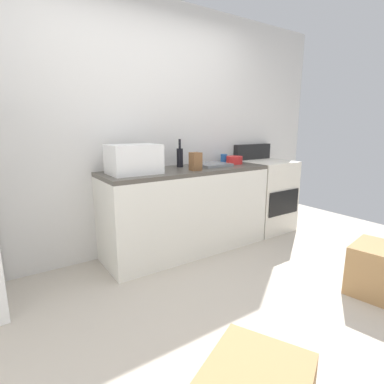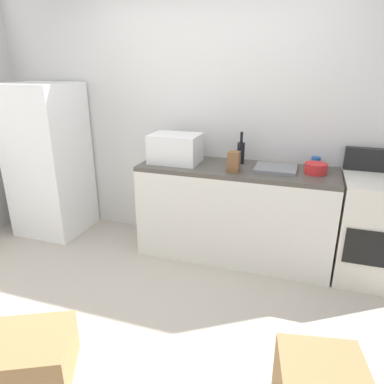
{
  "view_description": "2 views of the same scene",
  "coord_description": "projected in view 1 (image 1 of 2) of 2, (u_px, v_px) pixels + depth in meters",
  "views": [
    {
      "loc": [
        -1.39,
        -1.39,
        1.33
      ],
      "look_at": [
        0.06,
        0.74,
        0.76
      ],
      "focal_mm": 27.88,
      "sensor_mm": 36.0,
      "label": 1
    },
    {
      "loc": [
        0.9,
        -1.89,
        1.79
      ],
      "look_at": [
        0.04,
        0.68,
        0.81
      ],
      "focal_mm": 33.13,
      "sensor_mm": 36.0,
      "label": 2
    }
  ],
  "objects": [
    {
      "name": "cardboard_box_medium",
      "position": [
        383.0,
        271.0,
        2.37
      ],
      "size": [
        0.5,
        0.52,
        0.4
      ],
      "primitive_type": "cube",
      "rotation": [
        0.0,
        0.0,
        0.19
      ],
      "color": "#A37A4C",
      "rests_on": "ground_plane"
    },
    {
      "name": "wall_back",
      "position": [
        145.0,
        129.0,
        3.15
      ],
      "size": [
        5.0,
        0.1,
        2.6
      ],
      "primitive_type": "cube",
      "color": "silver",
      "rests_on": "ground_plane"
    },
    {
      "name": "sink_basin",
      "position": [
        212.0,
        165.0,
        3.32
      ],
      "size": [
        0.36,
        0.32,
        0.03
      ],
      "primitive_type": "cube",
      "color": "slate",
      "rests_on": "kitchen_counter"
    },
    {
      "name": "ground_plane",
      "position": [
        243.0,
        313.0,
        2.18
      ],
      "size": [
        6.0,
        6.0,
        0.0
      ],
      "primitive_type": "plane",
      "color": "#B2A899"
    },
    {
      "name": "mixing_bowl",
      "position": [
        234.0,
        160.0,
        3.5
      ],
      "size": [
        0.19,
        0.19,
        0.09
      ],
      "primitive_type": "cylinder",
      "color": "red",
      "rests_on": "kitchen_counter"
    },
    {
      "name": "microwave",
      "position": [
        134.0,
        159.0,
        2.75
      ],
      "size": [
        0.46,
        0.34,
        0.27
      ],
      "primitive_type": "cube",
      "color": "white",
      "rests_on": "kitchen_counter"
    },
    {
      "name": "kitchen_counter",
      "position": [
        187.0,
        210.0,
        3.21
      ],
      "size": [
        1.8,
        0.6,
        0.9
      ],
      "color": "silver",
      "rests_on": "ground_plane"
    },
    {
      "name": "stove_oven",
      "position": [
        265.0,
        194.0,
        3.88
      ],
      "size": [
        0.6,
        0.61,
        1.1
      ],
      "color": "silver",
      "rests_on": "ground_plane"
    },
    {
      "name": "knife_block",
      "position": [
        195.0,
        161.0,
        2.97
      ],
      "size": [
        0.1,
        0.1,
        0.18
      ],
      "primitive_type": "cube",
      "color": "brown",
      "rests_on": "kitchen_counter"
    },
    {
      "name": "coffee_mug",
      "position": [
        224.0,
        158.0,
        3.65
      ],
      "size": [
        0.08,
        0.08,
        0.1
      ],
      "primitive_type": "cylinder",
      "color": "#2659A5",
      "rests_on": "kitchen_counter"
    },
    {
      "name": "wine_bottle",
      "position": [
        180.0,
        157.0,
        3.21
      ],
      "size": [
        0.07,
        0.07,
        0.3
      ],
      "color": "black",
      "rests_on": "kitchen_counter"
    }
  ]
}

